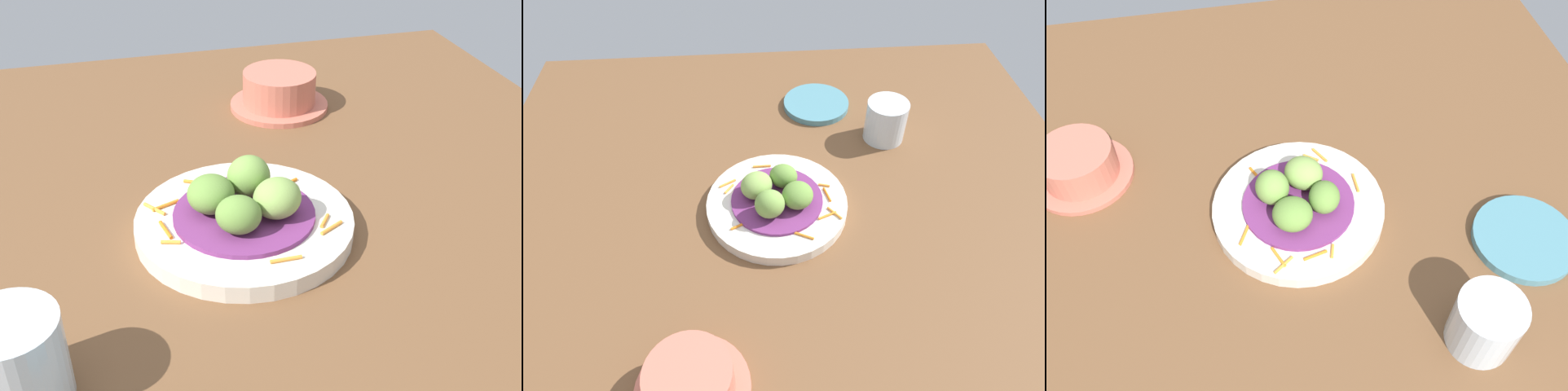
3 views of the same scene
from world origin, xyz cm
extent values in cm
cube|color=brown|center=(0.00, 0.00, 1.00)|extent=(110.00, 110.00, 2.00)
cylinder|color=silver|center=(-2.19, -2.33, 3.00)|extent=(23.82, 23.82, 2.00)
cylinder|color=#702D6B|center=(-2.19, -2.33, 4.27)|extent=(15.45, 15.45, 0.55)
cylinder|color=orange|center=(-2.82, 6.29, 4.20)|extent=(3.27, 1.12, 0.40)
cylinder|color=orange|center=(-5.54, -10.38, 4.20)|extent=(2.17, 1.73, 0.40)
cylinder|color=orange|center=(-6.92, -10.64, 4.20)|extent=(1.88, 2.94, 0.40)
cylinder|color=orange|center=(1.46, 6.92, 4.20)|extent=(2.84, 2.24, 0.40)
cylinder|color=orange|center=(-10.84, -4.46, 4.20)|extent=(0.42, 3.26, 0.40)
cylinder|color=orange|center=(5.78, 1.40, 4.20)|extent=(1.83, 3.06, 0.40)
cylinder|color=orange|center=(3.08, -9.17, 4.20)|extent=(1.23, 1.99, 0.40)
cylinder|color=orange|center=(-5.10, 6.10, 4.20)|extent=(0.96, 2.04, 0.40)
cylinder|color=orange|center=(1.89, 5.65, 4.20)|extent=(1.60, 3.19, 0.40)
ellipsoid|color=#84A851|center=(-3.55, -5.63, 6.65)|extent=(7.44, 7.45, 4.19)
ellipsoid|color=#759E47|center=(1.12, -3.69, 6.94)|extent=(5.40, 5.64, 4.79)
ellipsoid|color=olive|center=(-0.82, 0.98, 6.56)|extent=(6.62, 6.47, 4.03)
ellipsoid|color=olive|center=(-5.49, -0.96, 6.59)|extent=(5.44, 5.82, 4.07)
cylinder|color=teal|center=(-31.20, 8.15, 2.65)|extent=(13.89, 13.89, 1.30)
cylinder|color=#C66B56|center=(27.82, -15.08, 2.40)|extent=(14.71, 14.71, 0.80)
cylinder|color=#C66B56|center=(27.82, -15.08, 5.22)|extent=(10.85, 10.85, 4.84)
cylinder|color=silver|center=(-19.87, 20.16, 6.05)|extent=(7.95, 7.95, 8.10)
camera|label=1|loc=(-59.32, 11.10, 43.99)|focal=45.08mm
camera|label=2|loc=(51.53, -5.53, 61.79)|focal=32.23mm
camera|label=3|loc=(5.61, 44.03, 65.81)|focal=38.76mm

